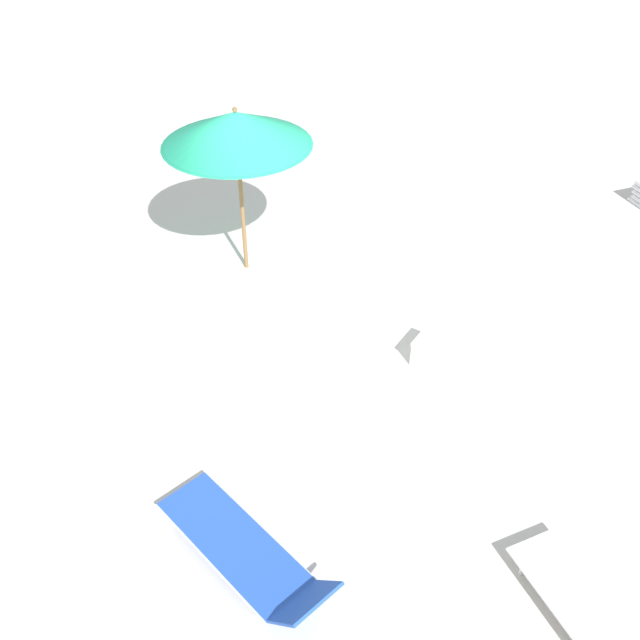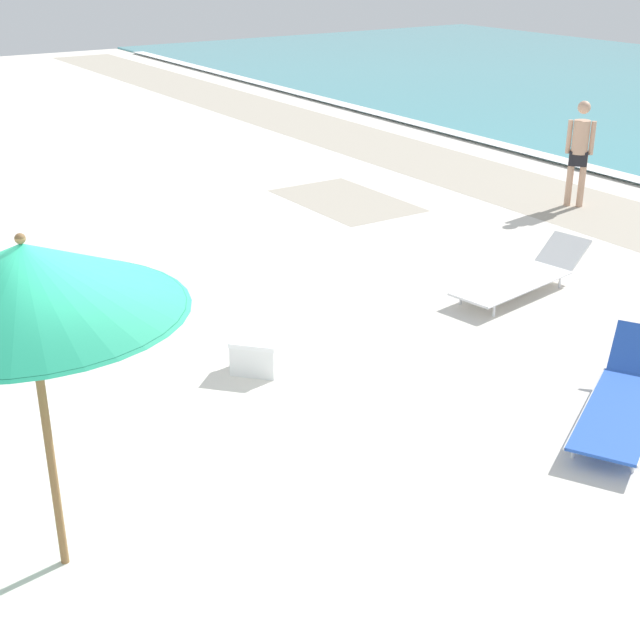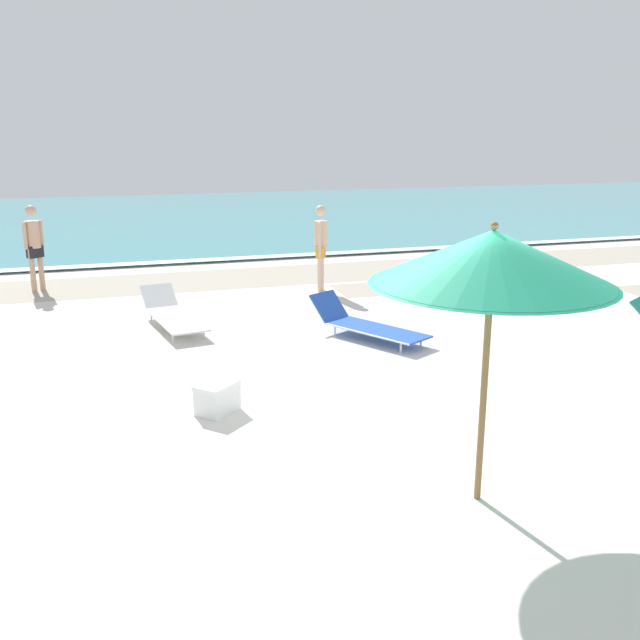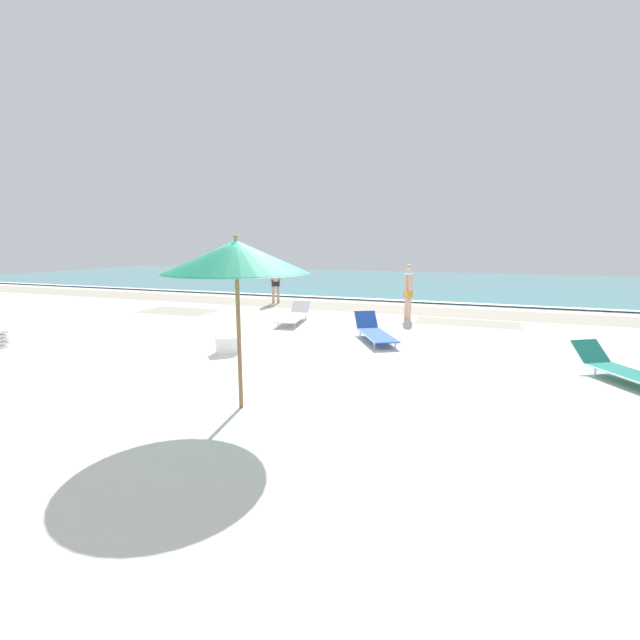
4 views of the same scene
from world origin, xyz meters
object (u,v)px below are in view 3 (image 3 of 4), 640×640
Objects in this scene: sun_lounger_near_water_left at (366,325)px; cooler_box at (217,398)px; beachgoer_wading_adult at (34,243)px; beachgoer_shoreline_child at (321,243)px; beach_umbrella at (492,258)px; sun_lounger_beside_umbrella at (172,314)px.

sun_lounger_near_water_left reaches higher than cooler_box.
beachgoer_shoreline_child is at bearing 124.02° from beachgoer_wading_adult.
beach_umbrella is 8.75m from beachgoer_shoreline_child.
sun_lounger_near_water_left is at bearing -2.27° from cooler_box.
beach_umbrella is 7.32m from sun_lounger_beside_umbrella.
beach_umbrella reaches higher than sun_lounger_beside_umbrella.
beachgoer_shoreline_child reaches higher than cooler_box.
beach_umbrella is at bearing 74.47° from beachgoer_wading_adult.
cooler_box is (0.11, -4.00, -0.02)m from sun_lounger_beside_umbrella.
beach_umbrella is 1.43× the size of beachgoer_shoreline_child.
beachgoer_wading_adult reaches higher than sun_lounger_near_water_left.
beachgoer_wading_adult is (-4.43, 10.32, -1.22)m from beach_umbrella.
sun_lounger_near_water_left is at bearing 80.55° from beach_umbrella.
sun_lounger_beside_umbrella is 3.81× the size of cooler_box.
sun_lounger_near_water_left is 3.57m from beachgoer_shoreline_child.
beachgoer_shoreline_child is (5.59, -1.73, 0.00)m from beachgoer_wading_adult.
beachgoer_shoreline_child is at bearing 55.91° from sun_lounger_near_water_left.
beachgoer_wading_adult reaches higher than sun_lounger_beside_umbrella.
sun_lounger_near_water_left is (2.91, -1.60, 0.01)m from sun_lounger_beside_umbrella.
beachgoer_shoreline_child is at bearing 82.32° from beach_umbrella.
beachgoer_wading_adult reaches higher than cooler_box.
sun_lounger_beside_umbrella is at bearing 122.06° from sun_lounger_near_water_left.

